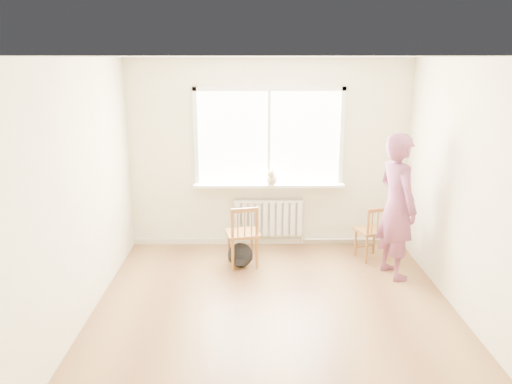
{
  "coord_description": "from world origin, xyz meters",
  "views": [
    {
      "loc": [
        -0.25,
        -4.77,
        2.69
      ],
      "look_at": [
        -0.19,
        1.2,
        1.08
      ],
      "focal_mm": 35.0,
      "sensor_mm": 36.0,
      "label": 1
    }
  ],
  "objects_px": {
    "chair_right": "(373,233)",
    "cat": "(272,178)",
    "chair_left": "(243,236)",
    "person": "(397,206)",
    "backpack": "(240,255)"
  },
  "relations": [
    {
      "from": "chair_right",
      "to": "person",
      "type": "bearing_deg",
      "value": 88.66
    },
    {
      "from": "chair_left",
      "to": "chair_right",
      "type": "height_order",
      "value": "chair_left"
    },
    {
      "from": "cat",
      "to": "chair_left",
      "type": "bearing_deg",
      "value": -112.5
    },
    {
      "from": "backpack",
      "to": "person",
      "type": "bearing_deg",
      "value": -7.98
    },
    {
      "from": "chair_right",
      "to": "cat",
      "type": "relative_size",
      "value": 1.96
    },
    {
      "from": "chair_right",
      "to": "backpack",
      "type": "height_order",
      "value": "chair_right"
    },
    {
      "from": "backpack",
      "to": "chair_left",
      "type": "bearing_deg",
      "value": 18.99
    },
    {
      "from": "chair_left",
      "to": "backpack",
      "type": "xyz_separation_m",
      "value": [
        -0.04,
        -0.01,
        -0.26
      ]
    },
    {
      "from": "chair_right",
      "to": "person",
      "type": "xyz_separation_m",
      "value": [
        0.15,
        -0.5,
        0.52
      ]
    },
    {
      "from": "chair_right",
      "to": "cat",
      "type": "xyz_separation_m",
      "value": [
        -1.36,
        0.45,
        0.67
      ]
    },
    {
      "from": "chair_right",
      "to": "person",
      "type": "height_order",
      "value": "person"
    },
    {
      "from": "person",
      "to": "backpack",
      "type": "xyz_separation_m",
      "value": [
        -1.95,
        0.27,
        -0.75
      ]
    },
    {
      "from": "chair_left",
      "to": "chair_right",
      "type": "distance_m",
      "value": 1.77
    },
    {
      "from": "person",
      "to": "cat",
      "type": "distance_m",
      "value": 1.79
    },
    {
      "from": "person",
      "to": "backpack",
      "type": "relative_size",
      "value": 5.52
    }
  ]
}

